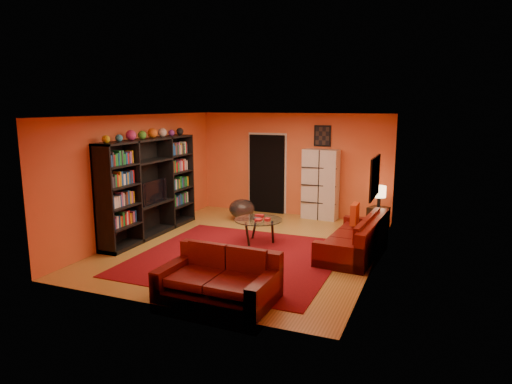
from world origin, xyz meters
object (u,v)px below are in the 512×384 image
at_px(loveseat, 220,279).
at_px(storage_cabinet, 320,184).
at_px(entertainment_unit, 150,188).
at_px(tv, 151,192).
at_px(sofa, 358,239).
at_px(coffee_table, 258,222).
at_px(bowl_chair, 242,209).
at_px(table_lamp, 379,192).
at_px(side_table, 378,218).

height_order(loveseat, storage_cabinet, storage_cabinet).
relative_size(entertainment_unit, tv, 3.46).
height_order(sofa, coffee_table, sofa).
xyz_separation_m(bowl_chair, table_lamp, (3.22, 0.45, 0.57)).
xyz_separation_m(sofa, bowl_chair, (-3.11, 1.56, -0.01)).
height_order(entertainment_unit, coffee_table, entertainment_unit).
bearing_deg(bowl_chair, loveseat, -70.08).
height_order(coffee_table, bowl_chair, bowl_chair).
relative_size(entertainment_unit, coffee_table, 3.06).
bearing_deg(entertainment_unit, loveseat, -39.94).
xyz_separation_m(entertainment_unit, table_lamp, (4.53, 2.38, -0.20)).
relative_size(bowl_chair, side_table, 1.26).
bearing_deg(loveseat, sofa, -27.09).
relative_size(sofa, bowl_chair, 3.62).
xyz_separation_m(sofa, table_lamp, (0.11, 2.01, 0.57)).
bearing_deg(storage_cabinet, bowl_chair, -149.01).
relative_size(side_table, table_lamp, 1.01).
height_order(entertainment_unit, tv, entertainment_unit).
bearing_deg(side_table, loveseat, -108.96).
bearing_deg(tv, storage_cabinet, -46.54).
height_order(entertainment_unit, table_lamp, entertainment_unit).
xyz_separation_m(sofa, loveseat, (-1.53, -2.78, -0.00)).
xyz_separation_m(tv, loveseat, (2.83, -2.37, -0.69)).
bearing_deg(bowl_chair, storage_cabinet, 26.52).
bearing_deg(sofa, coffee_table, -174.24).
relative_size(loveseat, storage_cabinet, 0.98).
xyz_separation_m(loveseat, side_table, (1.64, 4.79, -0.03)).
bearing_deg(coffee_table, bowl_chair, 123.78).
distance_m(loveseat, storage_cabinet, 5.25).
distance_m(coffee_table, storage_cabinet, 2.61).
distance_m(tv, side_table, 5.14).
bearing_deg(loveseat, entertainment_unit, 51.82).
relative_size(tv, table_lamp, 1.75).
distance_m(sofa, storage_cabinet, 2.84).
height_order(entertainment_unit, storage_cabinet, entertainment_unit).
bearing_deg(tv, bowl_chair, -32.50).
bearing_deg(coffee_table, loveseat, -79.83).
xyz_separation_m(loveseat, storage_cabinet, (0.17, 5.21, 0.58)).
relative_size(tv, coffee_table, 0.88).
height_order(bowl_chair, table_lamp, table_lamp).
relative_size(loveseat, table_lamp, 3.44).
distance_m(sofa, bowl_chair, 3.48).
bearing_deg(tv, entertainment_unit, 49.18).
distance_m(loveseat, bowl_chair, 4.62).
relative_size(storage_cabinet, table_lamp, 3.49).
bearing_deg(coffee_table, storage_cabinet, 75.22).
xyz_separation_m(tv, storage_cabinet, (3.00, 2.84, -0.10)).
bearing_deg(table_lamp, storage_cabinet, 164.02).
height_order(storage_cabinet, side_table, storage_cabinet).
distance_m(tv, storage_cabinet, 4.13).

